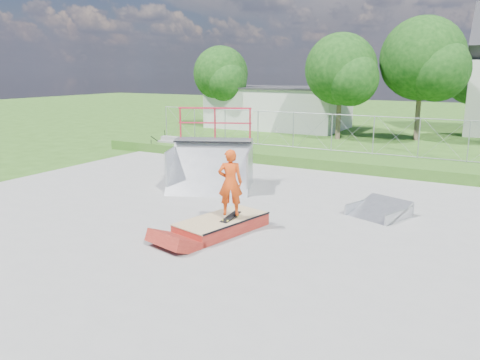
{
  "coord_description": "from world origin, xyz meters",
  "views": [
    {
      "loc": [
        6.99,
        -11.37,
        4.34
      ],
      "look_at": [
        0.34,
        0.69,
        1.1
      ],
      "focal_mm": 35.0,
      "sensor_mm": 36.0,
      "label": 1
    }
  ],
  "objects_px": {
    "grind_box": "(222,225)",
    "skater": "(230,185)",
    "quarter_pipe": "(210,151)",
    "flat_bank_ramp": "(379,210)"
  },
  "relations": [
    {
      "from": "flat_bank_ramp",
      "to": "skater",
      "type": "height_order",
      "value": "skater"
    },
    {
      "from": "quarter_pipe",
      "to": "skater",
      "type": "relative_size",
      "value": 1.63
    },
    {
      "from": "grind_box",
      "to": "flat_bank_ramp",
      "type": "xyz_separation_m",
      "value": [
        3.47,
        3.45,
        0.03
      ]
    },
    {
      "from": "grind_box",
      "to": "skater",
      "type": "height_order",
      "value": "skater"
    },
    {
      "from": "quarter_pipe",
      "to": "flat_bank_ramp",
      "type": "distance_m",
      "value": 6.36
    },
    {
      "from": "flat_bank_ramp",
      "to": "grind_box",
      "type": "bearing_deg",
      "value": -114.73
    },
    {
      "from": "quarter_pipe",
      "to": "skater",
      "type": "bearing_deg",
      "value": -73.89
    },
    {
      "from": "grind_box",
      "to": "flat_bank_ramp",
      "type": "height_order",
      "value": "flat_bank_ramp"
    },
    {
      "from": "quarter_pipe",
      "to": "flat_bank_ramp",
      "type": "xyz_separation_m",
      "value": [
        6.23,
        -0.32,
        -1.25
      ]
    },
    {
      "from": "grind_box",
      "to": "skater",
      "type": "distance_m",
      "value": 1.17
    }
  ]
}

